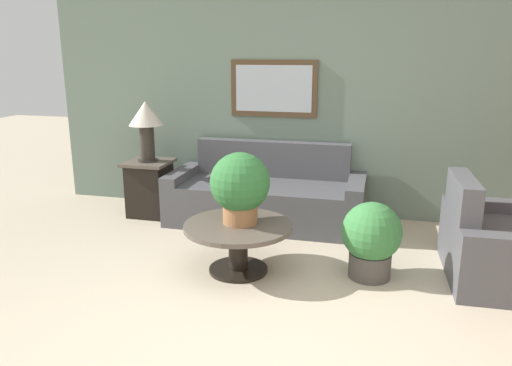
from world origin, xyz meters
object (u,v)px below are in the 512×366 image
coffee_table (238,237)px  potted_plant_on_table (240,186)px  couch_main (266,197)px  table_lamp (146,120)px  armchair (505,247)px  potted_plant_floor (371,238)px  side_table (150,188)px

coffee_table → potted_plant_on_table: potted_plant_on_table is taller
couch_main → table_lamp: bearing=-176.6°
table_lamp → armchair: bearing=-13.1°
coffee_table → potted_plant_floor: bearing=8.3°
couch_main → coffee_table: size_ratio=2.29×
armchair → couch_main: bearing=65.9°
side_table → table_lamp: bearing=0.0°
table_lamp → side_table: bearing=180.0°
couch_main → side_table: bearing=-176.6°
coffee_table → table_lamp: bearing=139.0°
side_table → potted_plant_floor: size_ratio=0.98×
couch_main → potted_plant_on_table: (0.07, -1.29, 0.48)m
side_table → potted_plant_floor: 2.78m
armchair → table_lamp: (-3.64, 0.85, 0.83)m
side_table → couch_main: bearing=3.4°
armchair → coffee_table: armchair is taller
potted_plant_on_table → side_table: bearing=140.1°
side_table → table_lamp: table_lamp is taller
armchair → side_table: 3.74m
coffee_table → potted_plant_on_table: (0.01, 0.04, 0.45)m
couch_main → potted_plant_on_table: 1.38m
table_lamp → coffee_table: bearing=-41.0°
armchair → table_lamp: 3.83m
potted_plant_floor → armchair: bearing=12.3°
coffee_table → table_lamp: size_ratio=1.37×
table_lamp → potted_plant_on_table: 1.92m
coffee_table → side_table: bearing=139.0°
potted_plant_on_table → coffee_table: bearing=-105.0°
coffee_table → potted_plant_floor: 1.13m
side_table → potted_plant_on_table: size_ratio=1.05×
potted_plant_floor → table_lamp: bearing=157.0°
couch_main → side_table: (-1.38, -0.08, 0.04)m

